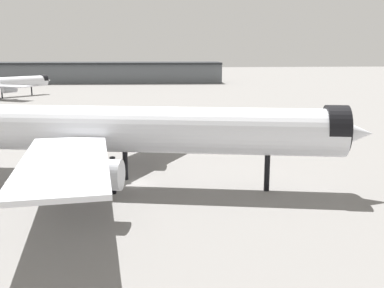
% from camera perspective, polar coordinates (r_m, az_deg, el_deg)
% --- Properties ---
extents(ground, '(900.00, 900.00, 0.00)m').
position_cam_1_polar(ground, '(63.90, -7.24, -5.05)').
color(ground, slate).
extents(airliner_near_gate, '(62.32, 55.93, 18.17)m').
position_cam_1_polar(airliner_near_gate, '(60.37, -7.34, 1.77)').
color(airliner_near_gate, silver).
rests_on(airliner_near_gate, ground).
extents(airliner_far_taxiway, '(36.76, 35.77, 13.17)m').
position_cam_1_polar(airliner_far_taxiway, '(195.28, -23.37, 7.25)').
color(airliner_far_taxiway, silver).
rests_on(airliner_far_taxiway, ground).
extents(terminal_building, '(205.50, 41.59, 23.50)m').
position_cam_1_polar(terminal_building, '(279.05, -18.43, 8.83)').
color(terminal_building, slate).
rests_on(terminal_building, ground).
extents(traffic_cone_near_nose, '(0.55, 0.55, 0.69)m').
position_cam_1_polar(traffic_cone_near_nose, '(93.94, 1.14, 0.77)').
color(traffic_cone_near_nose, '#F2600C').
rests_on(traffic_cone_near_nose, ground).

